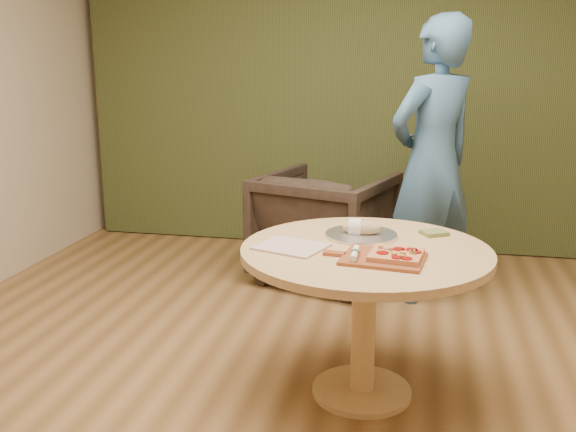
% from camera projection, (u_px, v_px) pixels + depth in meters
% --- Properties ---
extents(room_shell, '(5.04, 6.04, 2.84)m').
position_uv_depth(room_shell, '(299.00, 112.00, 2.57)').
color(room_shell, olive).
rests_on(room_shell, ground).
extents(curtain, '(4.80, 0.14, 2.78)m').
position_uv_depth(curtain, '(365.00, 83.00, 5.32)').
color(curtain, '#323B1A').
rests_on(curtain, ground).
extents(pedestal_table, '(1.17, 1.17, 0.75)m').
position_uv_depth(pedestal_table, '(365.00, 276.00, 3.02)').
color(pedestal_table, tan).
rests_on(pedestal_table, ground).
extents(pizza_paddle, '(0.46, 0.32, 0.01)m').
position_uv_depth(pizza_paddle, '(381.00, 258.00, 2.80)').
color(pizza_paddle, brown).
rests_on(pizza_paddle, pedestal_table).
extents(flatbread_pizza, '(0.25, 0.25, 0.04)m').
position_uv_depth(flatbread_pizza, '(397.00, 254.00, 2.79)').
color(flatbread_pizza, '#C8844E').
rests_on(flatbread_pizza, pizza_paddle).
extents(cutlery_roll, '(0.03, 0.20, 0.03)m').
position_uv_depth(cutlery_roll, '(355.00, 253.00, 2.80)').
color(cutlery_roll, silver).
rests_on(cutlery_roll, pizza_paddle).
extents(newspaper, '(0.36, 0.33, 0.01)m').
position_uv_depth(newspaper, '(291.00, 247.00, 2.98)').
color(newspaper, white).
rests_on(newspaper, pedestal_table).
extents(serving_tray, '(0.36, 0.36, 0.02)m').
position_uv_depth(serving_tray, '(361.00, 235.00, 3.17)').
color(serving_tray, silver).
rests_on(serving_tray, pedestal_table).
extents(bread_roll, '(0.19, 0.09, 0.09)m').
position_uv_depth(bread_roll, '(360.00, 228.00, 3.16)').
color(bread_roll, tan).
rests_on(bread_roll, serving_tray).
extents(green_packet, '(0.15, 0.15, 0.02)m').
position_uv_depth(green_packet, '(434.00, 233.00, 3.20)').
color(green_packet, '#515E2A').
rests_on(green_packet, pedestal_table).
extents(armchair, '(1.07, 1.03, 0.89)m').
position_uv_depth(armchair, '(326.00, 221.00, 4.69)').
color(armchair, black).
rests_on(armchair, ground).
extents(person_standing, '(0.81, 0.80, 1.88)m').
position_uv_depth(person_standing, '(433.00, 162.00, 4.21)').
color(person_standing, '#3B668E').
rests_on(person_standing, ground).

